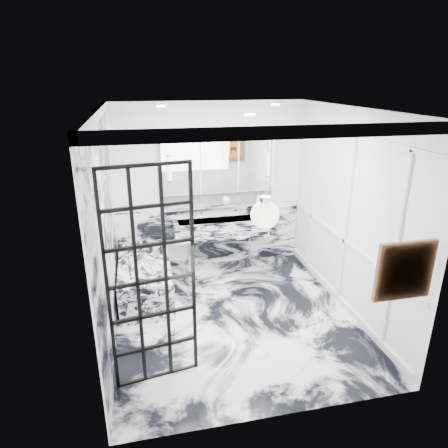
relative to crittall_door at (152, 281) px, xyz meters
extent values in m
plane|color=white|center=(1.11, 0.98, -1.19)|extent=(3.60, 3.60, 0.00)
plane|color=white|center=(1.11, 0.98, 1.61)|extent=(3.60, 3.60, 0.00)
plane|color=white|center=(1.11, 2.78, 0.21)|extent=(3.60, 0.00, 3.60)
plane|color=white|center=(1.11, -0.82, 0.21)|extent=(3.60, 0.00, 3.60)
plane|color=white|center=(-0.49, 0.98, 0.21)|extent=(0.00, 3.60, 3.60)
plane|color=white|center=(2.71, 0.98, 0.21)|extent=(0.00, 3.60, 3.60)
cube|color=white|center=(1.11, 2.75, -0.67)|extent=(3.18, 0.05, 1.05)
cube|color=white|center=(-0.48, 0.98, 0.15)|extent=(0.02, 3.56, 2.68)
cube|color=white|center=(2.69, 0.98, 0.11)|extent=(0.03, 3.40, 2.30)
imported|color=#8C5919|center=(1.95, 2.69, -0.01)|extent=(0.07, 0.07, 0.19)
imported|color=#4C4C51|center=(2.04, 2.69, -0.02)|extent=(0.10, 0.10, 0.16)
imported|color=silver|center=(2.03, 2.69, -0.04)|extent=(0.13, 0.13, 0.13)
sphere|color=white|center=(1.37, 2.69, -0.03)|extent=(0.16, 0.16, 0.16)
cylinder|color=#8C5919|center=(1.31, 2.69, -0.05)|extent=(0.04, 0.04, 0.10)
cylinder|color=silver|center=(0.20, 1.31, -0.58)|extent=(0.09, 0.09, 0.12)
cube|color=gold|center=(2.31, -0.78, 0.25)|extent=(0.49, 0.05, 0.49)
sphere|color=white|center=(1.05, -0.40, 0.77)|extent=(0.26, 0.26, 0.26)
cube|color=silver|center=(1.26, 2.53, -0.46)|extent=(1.60, 0.45, 0.30)
cube|color=silver|center=(1.26, 2.70, -0.12)|extent=(1.90, 0.14, 0.04)
cube|color=white|center=(1.26, 2.76, 0.01)|extent=(1.90, 0.03, 0.23)
cube|color=white|center=(1.26, 2.70, 0.63)|extent=(1.90, 0.16, 1.00)
cylinder|color=white|center=(0.44, 2.61, 0.59)|extent=(0.07, 0.07, 0.40)
cylinder|color=white|center=(2.08, 2.61, 0.59)|extent=(0.07, 0.07, 0.40)
cube|color=silver|center=(-0.07, 1.87, -0.92)|extent=(0.75, 1.65, 0.55)
camera|label=1|loc=(-0.05, -3.68, 1.95)|focal=32.00mm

